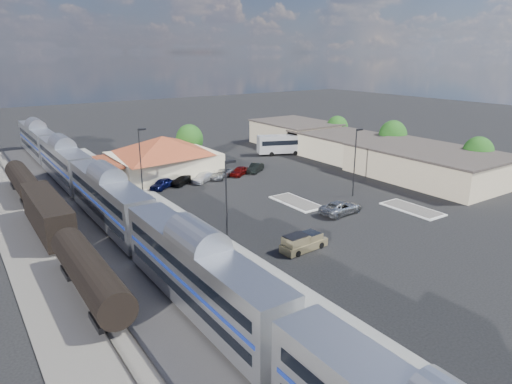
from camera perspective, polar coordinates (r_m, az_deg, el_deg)
ground at (r=54.45m, az=3.12°, el=-2.66°), size 280.00×280.00×0.00m
railbed at (r=52.95m, az=-20.97°, el=-4.33°), size 16.00×100.00×0.12m
platform at (r=53.65m, az=-11.12°, el=-3.18°), size 5.50×92.00×0.18m
passenger_train at (r=52.04m, az=-17.90°, el=-1.10°), size 3.00×104.00×5.55m
freight_cars at (r=52.77m, az=-24.59°, el=-2.69°), size 2.80×46.00×4.00m
station_depot at (r=71.57m, az=-11.58°, el=4.43°), size 18.35×12.24×6.20m
buildings_east at (r=82.39m, az=12.72°, el=5.38°), size 14.40×51.40×4.80m
traffic_island_south at (r=58.26m, az=5.07°, el=-1.26°), size 3.30×7.50×0.21m
traffic_island_north at (r=58.72m, az=18.93°, el=-2.01°), size 3.30×7.50×0.21m
lamp_plat_s at (r=42.23m, az=-3.62°, el=-0.92°), size 1.08×0.25×9.00m
lamp_plat_n at (r=61.57m, az=-14.20°, el=4.33°), size 1.08×0.25×9.00m
lamp_lot at (r=60.84m, az=12.33°, el=4.31°), size 1.08×0.25×9.00m
tree_east_a at (r=76.24m, az=25.99°, el=4.39°), size 4.56×4.56×6.42m
tree_east_b at (r=85.03m, az=16.72°, el=6.77°), size 4.94×4.94×6.96m
tree_east_c at (r=94.41m, az=10.11°, el=7.90°), size 4.41×4.41×6.21m
tree_depot at (r=79.80m, az=-8.31°, el=6.53°), size 4.71×4.71×6.63m
pickup_truck at (r=44.53m, az=6.00°, el=-6.25°), size 4.99×2.13×1.68m
suv at (r=54.89m, az=10.58°, el=-1.91°), size 5.80×2.99×1.57m
coach_bus at (r=85.85m, az=4.01°, el=6.11°), size 11.53×6.57×3.67m
person_a at (r=36.55m, az=1.11°, el=-11.32°), size 0.56×0.68×1.59m
person_b at (r=46.88m, az=-7.10°, el=-4.78°), size 0.90×1.00×1.68m
parked_car_a at (r=65.28m, az=-11.64°, el=1.04°), size 4.58×3.73×1.47m
parked_car_b at (r=66.79m, az=-9.22°, el=1.47°), size 4.10×3.29×1.31m
parked_car_c at (r=67.88m, az=-6.67°, el=1.85°), size 4.99×4.03×1.36m
parked_car_d at (r=69.62m, az=-4.46°, el=2.30°), size 5.38×4.58×1.37m
parked_car_e at (r=70.96m, az=-2.10°, el=2.63°), size 4.31×3.39×1.37m
parked_car_f at (r=72.89m, az=-0.09°, el=3.04°), size 4.34×3.60×1.40m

